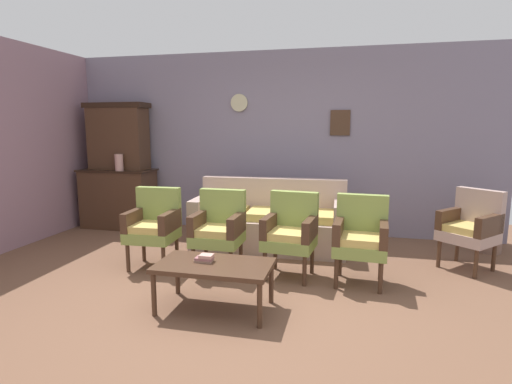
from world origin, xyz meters
TOP-DOWN VIEW (x-y plane):
  - ground_plane at (0.00, 0.00)m, footprint 7.68×7.68m
  - wall_back_with_decor at (0.00, 2.63)m, footprint 6.40×0.09m
  - side_cabinet at (-2.51, 2.25)m, footprint 1.16×0.55m
  - cabinet_upper_hutch at (-2.51, 2.33)m, footprint 0.99×0.38m
  - vase_on_cabinet at (-2.36, 2.07)m, footprint 0.12×0.12m
  - floral_couch at (0.05, 1.72)m, footprint 2.00×0.85m
  - armchair_by_doorway at (-1.09, 0.70)m, footprint 0.54×0.51m
  - armchair_near_cabinet at (-0.32, 0.72)m, footprint 0.53×0.50m
  - armchair_near_couch_end at (0.47, 0.75)m, footprint 0.57×0.54m
  - armchair_row_middle at (1.19, 0.72)m, footprint 0.55×0.52m
  - wingback_chair_by_fireplace at (2.41, 1.44)m, footprint 0.71×0.71m
  - coffee_table at (-0.06, -0.21)m, footprint 1.00×0.56m
  - book_stack_on_table at (-0.15, -0.18)m, footprint 0.16×0.10m
  - floor_vase_by_wall at (2.85, 2.15)m, footprint 0.26×0.26m

SIDE VIEW (x-z plane):
  - ground_plane at x=0.00m, z-range 0.00..0.00m
  - floor_vase_by_wall at x=2.85m, z-range 0.00..0.61m
  - floral_couch at x=0.05m, z-range -0.12..0.78m
  - coffee_table at x=-0.06m, z-range 0.17..0.59m
  - book_stack_on_table at x=-0.15m, z-range 0.42..0.49m
  - side_cabinet at x=-2.51m, z-range 0.00..0.93m
  - armchair_by_doorway at x=-1.09m, z-range 0.05..0.95m
  - armchair_near_cabinet at x=-0.32m, z-range 0.05..0.95m
  - armchair_near_couch_end at x=0.47m, z-range 0.05..0.95m
  - armchair_row_middle at x=1.19m, z-range 0.05..0.95m
  - wingback_chair_by_fireplace at x=2.41m, z-range 0.05..0.95m
  - vase_on_cabinet at x=-2.36m, z-range 0.93..1.18m
  - wall_back_with_decor at x=0.00m, z-range 0.00..2.70m
  - cabinet_upper_hutch at x=-2.51m, z-range 0.94..1.97m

